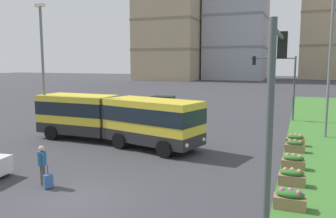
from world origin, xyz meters
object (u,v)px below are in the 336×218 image
streetlight_median (330,59)px  apartment_tower_west (170,8)px  rolling_suitcase (48,181)px  traffic_light_far_right (279,76)px  pedestrian_crossing (42,163)px  flower_planter_4 (295,140)px  articulated_bus (116,118)px  traffic_light_near_right (274,104)px  streetlight_left (43,66)px  flower_planter_2 (293,162)px  apartment_tower_westcentre (238,3)px  apartment_tower_centre (331,15)px  flower_planter_1 (292,177)px  flower_planter_3 (295,146)px  car_silver_hatch (164,104)px  flower_planter_0 (290,199)px

streetlight_median → apartment_tower_west: apartment_tower_west is taller
rolling_suitcase → streetlight_median: (11.38, 14.81, 5.12)m
traffic_light_far_right → streetlight_median: streetlight_median is taller
pedestrian_crossing → flower_planter_4: (9.93, 11.20, -0.58)m
articulated_bus → traffic_light_near_right: size_ratio=1.94×
streetlight_left → flower_planter_2: bearing=-5.2°
apartment_tower_westcentre → apartment_tower_centre: size_ratio=1.17×
flower_planter_1 → streetlight_median: streetlight_median is taller
traffic_light_near_right → streetlight_left: streetlight_left is taller
apartment_tower_west → apartment_tower_westcentre: size_ratio=0.92×
streetlight_left → streetlight_median: bearing=21.2°
traffic_light_near_right → apartment_tower_west: 99.38m
flower_planter_4 → traffic_light_far_right: (-1.70, 9.93, 3.58)m
rolling_suitcase → flower_planter_3: 13.58m
car_silver_hatch → pedestrian_crossing: 23.78m
rolling_suitcase → flower_planter_0: size_ratio=0.88×
flower_planter_3 → streetlight_median: 7.38m
streetlight_left → apartment_tower_centre: bearing=76.8°
flower_planter_2 → apartment_tower_west: bearing=114.8°
flower_planter_4 → traffic_light_near_right: (-0.40, -13.80, 3.79)m
flower_planter_0 → rolling_suitcase: bearing=-172.0°
flower_planter_0 → flower_planter_1: size_ratio=1.00×
car_silver_hatch → traffic_light_far_right: traffic_light_far_right is taller
flower_planter_1 → flower_planter_2: bearing=90.0°
pedestrian_crossing → flower_planter_3: pedestrian_crossing is taller
articulated_bus → rolling_suitcase: size_ratio=12.30×
flower_planter_0 → flower_planter_4: size_ratio=1.00×
apartment_tower_westcentre → apartment_tower_centre: (26.98, 10.97, -3.32)m
flower_planter_4 → apartment_tower_west: bearing=116.2°
articulated_bus → flower_planter_1: bearing=-21.5°
articulated_bus → apartment_tower_west: bearing=108.6°
streetlight_left → traffic_light_far_right: bearing=43.0°
articulated_bus → flower_planter_1: (10.90, -4.29, -1.23)m
streetlight_median → apartment_tower_centre: apartment_tower_centre is taller
flower_planter_1 → apartment_tower_centre: size_ratio=0.03×
flower_planter_1 → traffic_light_far_right: 17.89m
flower_planter_1 → apartment_tower_westcentre: bearing=101.5°
rolling_suitcase → flower_planter_3: size_ratio=0.88×
flower_planter_1 → apartment_tower_westcentre: size_ratio=0.02×
car_silver_hatch → flower_planter_2: size_ratio=4.10×
rolling_suitcase → streetlight_median: streetlight_median is taller
articulated_bus → streetlight_median: size_ratio=1.20×
streetlight_median → apartment_tower_westcentre: size_ratio=0.22×
traffic_light_far_right → traffic_light_near_right: bearing=-86.9°
articulated_bus → car_silver_hatch: articulated_bus is taller
streetlight_left → apartment_tower_westcentre: size_ratio=0.20×
flower_planter_0 → traffic_light_far_right: 20.39m
flower_planter_4 → streetlight_left: 17.25m
apartment_tower_west → flower_planter_1: bearing=-65.9°
flower_planter_2 → apartment_tower_westcentre: 96.89m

